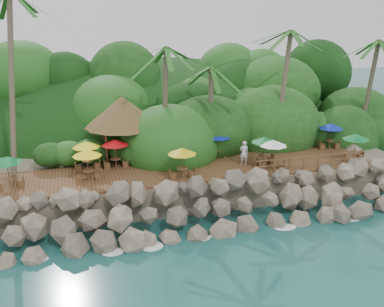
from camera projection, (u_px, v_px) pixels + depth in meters
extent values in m
plane|color=#19514F|center=(219.00, 239.00, 25.56)|extent=(140.00, 140.00, 0.00)
cube|color=gray|center=(163.00, 145.00, 39.91)|extent=(32.00, 25.20, 2.10)
ellipsoid|color=#143811|center=(149.00, 135.00, 47.11)|extent=(44.80, 28.00, 15.40)
cube|color=brown|center=(192.00, 170.00, 30.39)|extent=(26.00, 5.00, 0.20)
ellipsoid|color=white|center=(0.00, 266.00, 22.80)|extent=(1.20, 0.80, 0.06)
ellipsoid|color=white|center=(60.00, 258.00, 23.55)|extent=(1.20, 0.80, 0.06)
ellipsoid|color=white|center=(116.00, 250.00, 24.31)|extent=(1.20, 0.80, 0.06)
ellipsoid|color=white|center=(168.00, 243.00, 25.07)|extent=(1.20, 0.80, 0.06)
ellipsoid|color=white|center=(217.00, 236.00, 25.83)|extent=(1.20, 0.80, 0.06)
ellipsoid|color=white|center=(264.00, 230.00, 26.59)|extent=(1.20, 0.80, 0.06)
ellipsoid|color=white|center=(308.00, 224.00, 27.34)|extent=(1.20, 0.80, 0.06)
ellipsoid|color=white|center=(350.00, 218.00, 28.10)|extent=(1.20, 0.80, 0.06)
cylinder|color=brown|center=(12.00, 83.00, 28.49)|extent=(1.25, 3.00, 11.65)
cylinder|color=brown|center=(165.00, 105.00, 31.48)|extent=(0.61, 1.07, 8.04)
ellipsoid|color=#23601E|center=(164.00, 47.00, 30.24)|extent=(6.00, 6.00, 2.40)
cylinder|color=brown|center=(211.00, 111.00, 32.95)|extent=(0.42, 0.52, 6.53)
ellipsoid|color=#23601E|center=(211.00, 67.00, 31.94)|extent=(6.00, 6.00, 2.40)
cylinder|color=brown|center=(283.00, 92.00, 33.41)|extent=(1.72, 1.52, 9.01)
ellipsoid|color=#23601E|center=(287.00, 31.00, 32.01)|extent=(6.00, 6.00, 2.40)
cylinder|color=brown|center=(369.00, 92.00, 35.88)|extent=(0.58, 1.52, 8.26)
ellipsoid|color=#23601E|center=(375.00, 40.00, 34.61)|extent=(6.00, 6.00, 2.40)
cylinder|color=brown|center=(106.00, 148.00, 30.79)|extent=(0.16, 0.16, 2.40)
cylinder|color=brown|center=(146.00, 145.00, 31.50)|extent=(0.16, 0.16, 2.40)
cylinder|color=brown|center=(103.00, 138.00, 33.36)|extent=(0.16, 0.16, 2.40)
cylinder|color=brown|center=(140.00, 135.00, 34.07)|extent=(0.16, 0.16, 2.40)
cone|color=brown|center=(122.00, 111.00, 31.72)|extent=(5.57, 5.57, 2.20)
cylinder|color=brown|center=(329.00, 145.00, 34.70)|extent=(0.07, 0.07, 0.67)
cylinder|color=brown|center=(330.00, 140.00, 34.59)|extent=(0.76, 0.76, 0.05)
cylinder|color=brown|center=(330.00, 137.00, 34.50)|extent=(0.05, 0.05, 1.99)
cone|color=#0C209E|center=(331.00, 126.00, 34.23)|extent=(1.90, 1.90, 0.41)
cube|color=brown|center=(322.00, 147.00, 34.63)|extent=(0.41, 0.41, 0.42)
cube|color=brown|center=(337.00, 146.00, 34.85)|extent=(0.41, 0.41, 0.42)
cylinder|color=brown|center=(354.00, 157.00, 31.77)|extent=(0.07, 0.07, 0.67)
cylinder|color=brown|center=(354.00, 152.00, 31.66)|extent=(0.76, 0.76, 0.05)
cylinder|color=brown|center=(355.00, 148.00, 31.56)|extent=(0.05, 0.05, 1.99)
cone|color=#0B6B29|center=(356.00, 137.00, 31.30)|extent=(1.90, 1.90, 0.41)
cube|color=brown|center=(347.00, 160.00, 31.54)|extent=(0.44, 0.44, 0.42)
cube|color=brown|center=(360.00, 157.00, 32.07)|extent=(0.44, 0.44, 0.42)
cylinder|color=brown|center=(10.00, 183.00, 26.87)|extent=(0.07, 0.07, 0.67)
cylinder|color=brown|center=(9.00, 178.00, 26.77)|extent=(0.76, 0.76, 0.05)
cylinder|color=brown|center=(8.00, 173.00, 26.67)|extent=(0.05, 0.05, 1.99)
cone|color=#0C7233|center=(6.00, 160.00, 26.40)|extent=(1.90, 1.90, 0.41)
cube|color=brown|center=(21.00, 183.00, 27.20)|extent=(0.46, 0.46, 0.42)
cylinder|color=brown|center=(218.00, 154.00, 32.29)|extent=(0.07, 0.07, 0.67)
cylinder|color=brown|center=(218.00, 150.00, 32.18)|extent=(0.76, 0.76, 0.05)
cylinder|color=brown|center=(218.00, 146.00, 32.08)|extent=(0.05, 0.05, 1.99)
cone|color=#0D1CB2|center=(218.00, 135.00, 31.82)|extent=(1.90, 1.90, 0.41)
cube|color=brown|center=(211.00, 158.00, 31.96)|extent=(0.50, 0.50, 0.42)
cube|color=brown|center=(224.00, 154.00, 32.69)|extent=(0.50, 0.50, 0.42)
cylinder|color=brown|center=(264.00, 160.00, 31.03)|extent=(0.07, 0.07, 0.67)
cylinder|color=brown|center=(264.00, 156.00, 30.92)|extent=(0.76, 0.76, 0.05)
cylinder|color=brown|center=(264.00, 151.00, 30.83)|extent=(0.05, 0.05, 1.99)
cone|color=#0B6827|center=(265.00, 140.00, 30.56)|extent=(1.90, 1.90, 0.41)
cube|color=brown|center=(256.00, 163.00, 30.77)|extent=(0.46, 0.46, 0.42)
cube|color=brown|center=(270.00, 160.00, 31.37)|extent=(0.46, 0.46, 0.42)
cylinder|color=brown|center=(272.00, 164.00, 30.28)|extent=(0.07, 0.07, 0.67)
cylinder|color=brown|center=(272.00, 159.00, 30.18)|extent=(0.76, 0.76, 0.05)
cylinder|color=brown|center=(273.00, 155.00, 30.08)|extent=(0.05, 0.05, 1.99)
cone|color=white|center=(273.00, 143.00, 29.82)|extent=(1.90, 1.90, 0.41)
cube|color=brown|center=(263.00, 165.00, 30.36)|extent=(0.48, 0.48, 0.42)
cube|color=brown|center=(281.00, 166.00, 30.29)|extent=(0.48, 0.48, 0.42)
cylinder|color=brown|center=(116.00, 163.00, 30.41)|extent=(0.07, 0.07, 0.67)
cylinder|color=brown|center=(116.00, 159.00, 30.30)|extent=(0.76, 0.76, 0.05)
cylinder|color=brown|center=(115.00, 154.00, 30.21)|extent=(0.05, 0.05, 1.99)
cone|color=red|center=(115.00, 142.00, 29.94)|extent=(1.90, 1.90, 0.41)
cube|color=brown|center=(107.00, 166.00, 30.25)|extent=(0.40, 0.40, 0.42)
cube|color=brown|center=(125.00, 164.00, 30.65)|extent=(0.40, 0.40, 0.42)
cylinder|color=brown|center=(182.00, 173.00, 28.51)|extent=(0.07, 0.07, 0.67)
cylinder|color=brown|center=(182.00, 168.00, 28.40)|extent=(0.76, 0.76, 0.05)
cylinder|color=brown|center=(182.00, 164.00, 28.30)|extent=(0.05, 0.05, 1.99)
cone|color=yellow|center=(182.00, 151.00, 28.04)|extent=(1.90, 1.90, 0.41)
cube|color=brown|center=(173.00, 176.00, 28.38)|extent=(0.38, 0.38, 0.42)
cube|color=brown|center=(192.00, 174.00, 28.71)|extent=(0.38, 0.38, 0.42)
cylinder|color=brown|center=(89.00, 175.00, 28.15)|extent=(0.07, 0.07, 0.67)
cylinder|color=brown|center=(88.00, 170.00, 28.05)|extent=(0.76, 0.76, 0.05)
cylinder|color=brown|center=(88.00, 166.00, 27.95)|extent=(0.05, 0.05, 1.99)
cone|color=yellow|center=(87.00, 153.00, 27.68)|extent=(1.90, 1.90, 0.41)
cube|color=brown|center=(79.00, 178.00, 28.08)|extent=(0.41, 0.41, 0.42)
cube|color=brown|center=(99.00, 176.00, 28.31)|extent=(0.41, 0.41, 0.42)
cylinder|color=brown|center=(88.00, 165.00, 29.95)|extent=(0.07, 0.07, 0.67)
cylinder|color=brown|center=(87.00, 161.00, 29.84)|extent=(0.76, 0.76, 0.05)
cylinder|color=brown|center=(87.00, 156.00, 29.74)|extent=(0.05, 0.05, 1.99)
cone|color=yellow|center=(86.00, 144.00, 29.48)|extent=(1.90, 1.90, 0.41)
cube|color=brown|center=(78.00, 168.00, 29.76)|extent=(0.42, 0.42, 0.42)
cube|color=brown|center=(97.00, 166.00, 30.22)|extent=(0.42, 0.42, 0.42)
cylinder|color=brown|center=(260.00, 168.00, 29.06)|extent=(0.10, 0.10, 1.00)
cylinder|color=brown|center=(275.00, 166.00, 29.34)|extent=(0.10, 0.10, 1.00)
cylinder|color=brown|center=(289.00, 165.00, 29.62)|extent=(0.10, 0.10, 1.00)
cylinder|color=brown|center=(304.00, 163.00, 29.90)|extent=(0.10, 0.10, 1.00)
cylinder|color=brown|center=(318.00, 162.00, 30.18)|extent=(0.10, 0.10, 1.00)
cylinder|color=brown|center=(332.00, 160.00, 30.45)|extent=(0.10, 0.10, 1.00)
cylinder|color=brown|center=(346.00, 159.00, 30.73)|extent=(0.10, 0.10, 1.00)
cylinder|color=brown|center=(359.00, 158.00, 31.01)|extent=(0.10, 0.10, 1.00)
cube|color=brown|center=(312.00, 156.00, 29.90)|extent=(8.30, 0.06, 0.06)
cube|color=brown|center=(311.00, 162.00, 30.02)|extent=(8.30, 0.06, 0.06)
imported|color=white|center=(244.00, 153.00, 30.92)|extent=(0.70, 0.52, 1.74)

